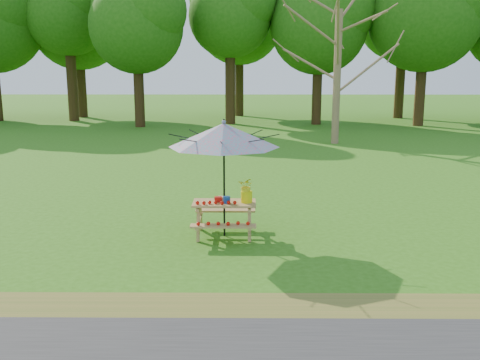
{
  "coord_description": "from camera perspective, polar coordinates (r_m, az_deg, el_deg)",
  "views": [
    {
      "loc": [
        0.36,
        -9.36,
        3.14
      ],
      "look_at": [
        0.28,
        0.5,
        1.1
      ],
      "focal_mm": 40.0,
      "sensor_mm": 36.0,
      "label": 1
    }
  ],
  "objects": [
    {
      "name": "drygrass_strip",
      "position": [
        7.29,
        -2.47,
        -13.84
      ],
      "size": [
        120.0,
        1.2,
        0.01
      ],
      "primitive_type": "cube",
      "color": "olive",
      "rests_on": "ground"
    },
    {
      "name": "flower_bucket",
      "position": [
        10.1,
        0.7,
        -0.98
      ],
      "size": [
        0.36,
        0.34,
        0.48
      ],
      "color": "yellow",
      "rests_on": "picnic_table"
    },
    {
      "name": "produce_bins",
      "position": [
        10.17,
        -1.86,
        -2.07
      ],
      "size": [
        0.3,
        0.38,
        0.13
      ],
      "color": "red",
      "rests_on": "picnic_table"
    },
    {
      "name": "ground",
      "position": [
        9.89,
        -1.64,
        -6.84
      ],
      "size": [
        120.0,
        120.0,
        0.0
      ],
      "primitive_type": "plane",
      "color": "#326C14",
      "rests_on": "ground"
    },
    {
      "name": "patio_umbrella",
      "position": [
        9.94,
        -1.73,
        4.8
      ],
      "size": [
        2.11,
        2.11,
        2.25
      ],
      "color": "black",
      "rests_on": "ground"
    },
    {
      "name": "tomatoes_row",
      "position": [
        10.0,
        -2.59,
        -2.42
      ],
      "size": [
        0.77,
        0.13,
        0.07
      ],
      "primitive_type": null,
      "color": "red",
      "rests_on": "picnic_table"
    },
    {
      "name": "picnic_table",
      "position": [
        10.26,
        -1.68,
        -4.23
      ],
      "size": [
        1.2,
        1.32,
        0.67
      ],
      "color": "#A6854B",
      "rests_on": "ground"
    }
  ]
}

